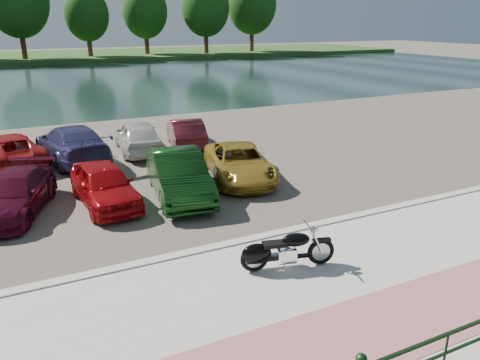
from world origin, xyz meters
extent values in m
plane|color=#595447|center=(0.00, 0.00, 0.00)|extent=(200.00, 200.00, 0.00)
cube|color=#B3AFA8|center=(0.00, -1.00, 0.05)|extent=(60.00, 6.00, 0.10)
cube|color=#9F5961|center=(0.00, -2.50, 0.10)|extent=(60.00, 2.00, 0.01)
cube|color=#B3AFA8|center=(0.00, 2.00, 0.07)|extent=(60.00, 0.30, 0.14)
cube|color=#48413A|center=(0.00, 11.00, 0.02)|extent=(60.00, 18.00, 0.04)
cube|color=#172927|center=(0.00, 40.00, 0.00)|extent=(120.00, 40.00, 0.00)
cube|color=#2B4C1B|center=(0.00, 72.00, 0.30)|extent=(120.00, 24.00, 0.60)
cylinder|color=black|center=(0.00, -4.00, 0.55)|extent=(0.04, 0.04, 0.90)
cube|color=black|center=(0.00, -4.00, 0.98)|extent=(24.00, 0.05, 0.05)
cube|color=black|center=(0.00, -4.00, 0.60)|extent=(24.00, 0.04, 0.04)
sphere|color=black|center=(-1.50, -3.70, 0.82)|extent=(0.18, 0.18, 0.18)
cylinder|color=#3D2A16|center=(-3.00, 64.60, 3.52)|extent=(0.70, 0.70, 5.85)
ellipsoid|color=black|center=(-3.00, 64.60, 8.21)|extent=(8.19, 8.19, 9.83)
cylinder|color=#3D2A16|center=(6.00, 66.00, 2.85)|extent=(0.70, 0.70, 4.50)
ellipsoid|color=black|center=(6.00, 66.00, 6.45)|extent=(6.30, 6.30, 7.56)
cylinder|color=#3D2A16|center=(15.00, 67.40, 3.08)|extent=(0.70, 0.70, 4.95)
ellipsoid|color=black|center=(15.00, 67.40, 7.04)|extent=(6.93, 6.93, 8.32)
cylinder|color=#3D2A16|center=(24.00, 64.60, 3.30)|extent=(0.70, 0.70, 5.40)
ellipsoid|color=black|center=(24.00, 64.60, 7.62)|extent=(7.56, 7.56, 9.07)
cylinder|color=#3D2A16|center=(33.00, 66.00, 3.52)|extent=(0.70, 0.70, 5.85)
ellipsoid|color=black|center=(33.00, 66.00, 8.21)|extent=(8.19, 8.19, 9.83)
torus|color=black|center=(0.45, 0.05, 0.44)|extent=(0.69, 0.28, 0.68)
torus|color=black|center=(-1.15, 0.45, 0.44)|extent=(0.69, 0.28, 0.68)
cylinder|color=#B2B2B7|center=(0.45, 0.05, 0.44)|extent=(0.46, 0.17, 0.46)
cylinder|color=#B2B2B7|center=(-1.15, 0.45, 0.44)|extent=(0.46, 0.17, 0.46)
cylinder|color=silver|center=(0.29, -0.01, 0.74)|extent=(0.33, 0.13, 0.63)
cylinder|color=silver|center=(0.34, 0.18, 0.74)|extent=(0.33, 0.13, 0.63)
cylinder|color=silver|center=(0.13, 0.13, 1.13)|extent=(0.22, 0.74, 0.04)
sphere|color=silver|center=(0.23, 0.11, 1.05)|extent=(0.19, 0.19, 0.16)
sphere|color=silver|center=(0.30, 0.09, 1.05)|extent=(0.13, 0.13, 0.11)
cube|color=black|center=(0.45, 0.05, 0.75)|extent=(0.47, 0.25, 0.06)
cube|color=black|center=(-0.35, 0.25, 0.38)|extent=(1.19, 0.39, 0.08)
cube|color=silver|center=(-0.40, 0.26, 0.45)|extent=(0.51, 0.42, 0.34)
cylinder|color=silver|center=(-0.30, 0.24, 0.65)|extent=(0.28, 0.23, 0.27)
cylinder|color=silver|center=(-0.50, 0.29, 0.65)|extent=(0.28, 0.23, 0.27)
ellipsoid|color=black|center=(-0.18, 0.21, 0.82)|extent=(0.75, 0.51, 0.32)
cube|color=black|center=(-0.69, 0.34, 0.76)|extent=(0.60, 0.41, 0.10)
ellipsoid|color=black|center=(-1.10, 0.44, 0.56)|extent=(0.79, 0.50, 0.50)
cube|color=black|center=(-1.15, 0.45, 0.49)|extent=(0.43, 0.27, 0.30)
cylinder|color=silver|center=(-0.65, 0.49, 0.32)|extent=(1.09, 0.36, 0.09)
cylinder|color=silver|center=(-0.65, 0.49, 0.40)|extent=(1.09, 0.36, 0.09)
cylinder|color=#B2B2B7|center=(-0.54, 0.11, 0.23)|extent=(0.06, 0.14, 0.22)
imported|color=#4C0A20|center=(-6.07, 6.99, 0.66)|extent=(3.15, 4.64, 1.25)
imported|color=#A70B10|center=(-3.43, 6.46, 0.72)|extent=(1.90, 4.08, 1.35)
imported|color=black|center=(-1.03, 6.11, 0.81)|extent=(2.29, 4.85, 1.54)
imported|color=#A48225|center=(1.60, 6.87, 0.68)|extent=(3.14, 4.96, 1.28)
imported|color=#AD1C1E|center=(-6.10, 12.63, 0.70)|extent=(3.04, 5.06, 1.32)
imported|color=navy|center=(-3.67, 12.14, 0.80)|extent=(2.87, 5.51, 1.53)
imported|color=silver|center=(-0.82, 12.27, 0.77)|extent=(2.09, 4.40, 1.45)
imported|color=#56171E|center=(1.43, 12.19, 0.72)|extent=(2.24, 4.32, 1.35)
camera|label=1|loc=(-5.76, -8.14, 5.73)|focal=35.00mm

